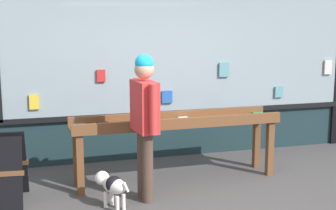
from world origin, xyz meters
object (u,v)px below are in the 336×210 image
person_browsing (145,115)px  display_table_main (176,127)px  sandwich_board_sign (2,169)px  small_dog (112,185)px

person_browsing → display_table_main: bearing=-49.6°
person_browsing → sandwich_board_sign: size_ratio=2.13×
display_table_main → sandwich_board_sign: size_ratio=3.42×
person_browsing → small_dog: bearing=103.5°
small_dog → sandwich_board_sign: sandwich_board_sign is taller
sandwich_board_sign → small_dog: bearing=-17.0°
person_browsing → sandwich_board_sign: bearing=71.9°
display_table_main → small_dog: bearing=-143.6°
sandwich_board_sign → person_browsing: bearing=-6.6°
person_browsing → small_dog: person_browsing is taller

